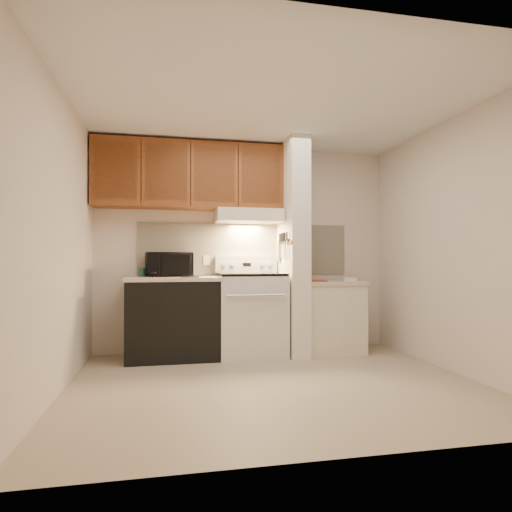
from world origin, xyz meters
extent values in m
plane|color=tan|center=(0.00, 0.00, 0.00)|extent=(3.60, 3.60, 0.00)
plane|color=white|center=(0.00, 0.00, 2.50)|extent=(3.60, 3.60, 0.00)
cube|color=beige|center=(0.00, 1.50, 1.25)|extent=(3.60, 2.50, 0.02)
cube|color=beige|center=(-1.80, 0.00, 1.25)|extent=(0.02, 3.00, 2.50)
cube|color=beige|center=(1.80, 0.00, 1.25)|extent=(0.02, 3.00, 2.50)
cube|color=white|center=(0.00, 1.49, 1.24)|extent=(2.60, 0.02, 0.63)
cube|color=silver|center=(0.00, 1.16, 0.46)|extent=(0.76, 0.65, 0.92)
cube|color=black|center=(0.00, 0.84, 0.50)|extent=(0.50, 0.01, 0.30)
cylinder|color=silver|center=(0.00, 0.80, 0.72)|extent=(0.65, 0.02, 0.02)
cube|color=black|center=(0.00, 1.16, 0.94)|extent=(0.74, 0.64, 0.03)
cube|color=silver|center=(0.00, 1.44, 1.05)|extent=(0.76, 0.08, 0.20)
cube|color=black|center=(0.00, 1.40, 1.05)|extent=(0.10, 0.01, 0.04)
cylinder|color=silver|center=(-0.28, 1.40, 1.05)|extent=(0.05, 0.02, 0.05)
cylinder|color=silver|center=(-0.18, 1.40, 1.05)|extent=(0.05, 0.02, 0.05)
cylinder|color=silver|center=(0.18, 1.40, 1.05)|extent=(0.05, 0.02, 0.05)
cylinder|color=silver|center=(0.28, 1.40, 1.05)|extent=(0.05, 0.02, 0.05)
cube|color=black|center=(-0.88, 1.17, 0.43)|extent=(1.00, 0.63, 0.87)
cube|color=beige|center=(-0.88, 1.17, 0.89)|extent=(1.04, 0.67, 0.04)
cube|color=black|center=(-0.71, 0.97, 0.92)|extent=(0.20, 0.07, 0.01)
cylinder|color=#205C59|center=(-1.23, 1.39, 0.96)|extent=(0.11, 0.11, 0.10)
cube|color=beige|center=(-0.48, 1.48, 1.10)|extent=(0.08, 0.01, 0.12)
imported|color=black|center=(-0.93, 1.31, 1.05)|extent=(0.55, 0.42, 0.28)
cube|color=white|center=(0.51, 1.15, 1.25)|extent=(0.22, 0.70, 2.50)
cube|color=brown|center=(0.39, 1.15, 1.30)|extent=(0.01, 0.70, 0.04)
cube|color=black|center=(0.39, 1.10, 1.32)|extent=(0.02, 0.42, 0.04)
cube|color=silver|center=(0.38, 0.95, 1.22)|extent=(0.01, 0.03, 0.16)
cylinder|color=black|center=(0.38, 0.93, 1.37)|extent=(0.02, 0.02, 0.10)
cube|color=silver|center=(0.38, 1.03, 1.21)|extent=(0.01, 0.04, 0.18)
cylinder|color=black|center=(0.38, 1.03, 1.37)|extent=(0.02, 0.02, 0.10)
cube|color=silver|center=(0.38, 1.09, 1.20)|extent=(0.01, 0.04, 0.20)
cylinder|color=black|center=(0.38, 1.10, 1.37)|extent=(0.02, 0.02, 0.10)
cube|color=silver|center=(0.38, 1.19, 1.22)|extent=(0.01, 0.04, 0.16)
cylinder|color=black|center=(0.38, 1.17, 1.37)|extent=(0.02, 0.02, 0.10)
cube|color=silver|center=(0.38, 1.27, 1.21)|extent=(0.01, 0.04, 0.18)
cylinder|color=black|center=(0.38, 1.25, 1.37)|extent=(0.02, 0.02, 0.10)
cube|color=gray|center=(0.38, 1.32, 1.21)|extent=(0.03, 0.09, 0.22)
cube|color=beige|center=(0.97, 1.15, 0.40)|extent=(0.70, 0.60, 0.81)
cube|color=beige|center=(0.97, 1.15, 0.83)|extent=(0.74, 0.64, 0.04)
cube|color=#B72F13|center=(0.79, 1.08, 0.85)|extent=(0.25, 0.31, 0.01)
cube|color=white|center=(1.19, 1.05, 0.87)|extent=(0.18, 0.15, 0.04)
cube|color=beige|center=(0.00, 1.28, 1.62)|extent=(0.78, 0.44, 0.15)
cube|color=beige|center=(0.00, 1.07, 1.58)|extent=(0.78, 0.04, 0.06)
cube|color=brown|center=(-0.69, 1.32, 2.08)|extent=(2.18, 0.33, 0.77)
cube|color=brown|center=(-1.51, 1.17, 2.08)|extent=(0.46, 0.01, 0.63)
cube|color=black|center=(-1.23, 1.16, 2.08)|extent=(0.01, 0.01, 0.73)
cube|color=brown|center=(-0.96, 1.17, 2.08)|extent=(0.46, 0.01, 0.63)
cube|color=black|center=(-0.69, 1.16, 2.08)|extent=(0.01, 0.01, 0.73)
cube|color=brown|center=(-0.42, 1.17, 2.08)|extent=(0.46, 0.01, 0.63)
cube|color=black|center=(-0.14, 1.16, 2.08)|extent=(0.01, 0.01, 0.73)
cube|color=brown|center=(0.13, 1.17, 2.08)|extent=(0.46, 0.01, 0.63)
camera|label=1|loc=(-0.92, -3.72, 1.08)|focal=30.00mm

